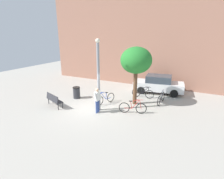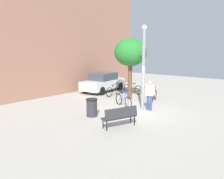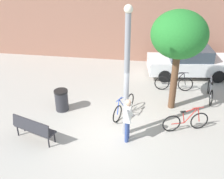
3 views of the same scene
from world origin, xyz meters
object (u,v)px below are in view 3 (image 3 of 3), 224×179
object	(u,v)px
park_bench	(33,128)
parked_car_white	(189,62)
person_by_lamppost	(128,118)
bicycle_red	(186,121)
lamppost	(127,72)
trash_bin	(62,100)
bicycle_black	(174,83)
bicycle_silver	(210,91)
plaza_tree	(179,35)
bicycle_blue	(124,107)

from	to	relation	value
park_bench	parked_car_white	size ratio (longest dim) A/B	0.38
person_by_lamppost	bicycle_red	size ratio (longest dim) A/B	0.96
person_by_lamppost	bicycle_red	distance (m)	2.38
lamppost	trash_bin	distance (m)	3.71
bicycle_red	bicycle_black	size ratio (longest dim) A/B	0.96
person_by_lamppost	bicycle_red	xyz separation A→B (m)	(2.11, 0.93, -0.58)
bicycle_black	parked_car_white	size ratio (longest dim) A/B	0.41
person_by_lamppost	parked_car_white	size ratio (longest dim) A/B	0.38
lamppost	bicycle_silver	world-z (taller)	lamppost
parked_car_white	lamppost	bearing A→B (deg)	-116.09
lamppost	bicycle_red	distance (m)	3.13
park_bench	trash_bin	xyz separation A→B (m)	(0.36, 2.14, -0.08)
bicycle_red	bicycle_black	distance (m)	3.20
lamppost	park_bench	world-z (taller)	lamppost
person_by_lamppost	plaza_tree	size ratio (longest dim) A/B	0.40
person_by_lamppost	trash_bin	xyz separation A→B (m)	(-2.93, 1.65, -0.50)
bicycle_black	bicycle_red	bearing A→B (deg)	-84.62
bicycle_blue	trash_bin	xyz separation A→B (m)	(-2.62, 0.03, 0.08)
bicycle_blue	park_bench	bearing A→B (deg)	-144.77
lamppost	bicycle_blue	bearing A→B (deg)	99.11
park_bench	plaza_tree	distance (m)	6.39
bicycle_silver	bicycle_black	size ratio (longest dim) A/B	1.00
park_bench	bicycle_silver	distance (m)	7.81
park_bench	trash_bin	size ratio (longest dim) A/B	1.80
bicycle_red	bicycle_silver	bearing A→B (deg)	63.85
parked_car_white	trash_bin	size ratio (longest dim) A/B	4.75
person_by_lamppost	bicycle_silver	size ratio (longest dim) A/B	0.92
bicycle_red	bicycle_silver	xyz separation A→B (m)	(1.28, 2.61, 0.00)
lamppost	bicycle_red	xyz separation A→B (m)	(2.22, 0.55, -2.14)
lamppost	bicycle_red	size ratio (longest dim) A/B	2.72
person_by_lamppost	trash_bin	bearing A→B (deg)	150.69
person_by_lamppost	parked_car_white	xyz separation A→B (m)	(2.62, 5.97, -0.19)
person_by_lamppost	park_bench	bearing A→B (deg)	-171.49
bicycle_silver	bicycle_black	world-z (taller)	same
plaza_tree	parked_car_white	bearing A→B (deg)	74.21
person_by_lamppost	park_bench	size ratio (longest dim) A/B	1.00
park_bench	bicycle_silver	bearing A→B (deg)	31.11
bicycle_red	bicycle_black	world-z (taller)	same
lamppost	bicycle_black	xyz separation A→B (m)	(1.92, 3.73, -2.14)
bicycle_blue	parked_car_white	distance (m)	5.26
park_bench	bicycle_silver	size ratio (longest dim) A/B	0.92
trash_bin	bicycle_black	bearing A→B (deg)	27.54
bicycle_red	parked_car_white	bearing A→B (deg)	84.18
plaza_tree	bicycle_blue	distance (m)	3.55
bicycle_black	bicycle_blue	bearing A→B (deg)	-130.22
bicycle_blue	bicycle_silver	bearing A→B (deg)	27.50
lamppost	park_bench	size ratio (longest dim) A/B	2.83
plaza_tree	bicycle_silver	size ratio (longest dim) A/B	2.30
lamppost	bicycle_black	bearing A→B (deg)	62.79
bicycle_red	person_by_lamppost	bearing A→B (deg)	-156.18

